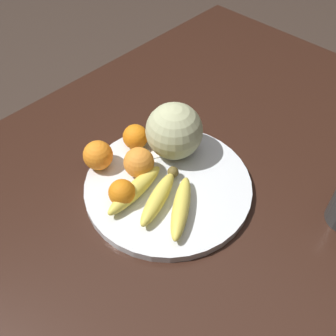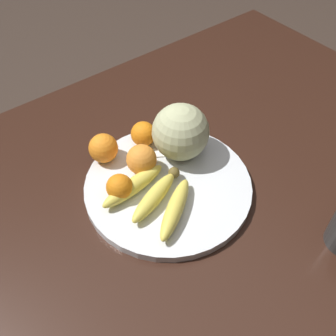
# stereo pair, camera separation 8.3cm
# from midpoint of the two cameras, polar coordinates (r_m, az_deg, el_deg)

# --- Properties ---
(ground_plane) EXTENTS (12.00, 12.00, 0.00)m
(ground_plane) POSITION_cam_midpoint_polar(r_m,az_deg,el_deg) (1.51, -1.82, -22.65)
(ground_plane) COLOR #382B23
(kitchen_table) EXTENTS (1.64, 1.04, 0.74)m
(kitchen_table) POSITION_cam_midpoint_polar(r_m,az_deg,el_deg) (0.92, -2.79, -8.91)
(kitchen_table) COLOR black
(kitchen_table) RESTS_ON ground_plane
(fruit_bowl) EXTENTS (0.37, 0.37, 0.02)m
(fruit_bowl) POSITION_cam_midpoint_polar(r_m,az_deg,el_deg) (0.88, -2.72, -2.71)
(fruit_bowl) COLOR silver
(fruit_bowl) RESTS_ON kitchen_table
(melon) EXTENTS (0.13, 0.13, 0.13)m
(melon) POSITION_cam_midpoint_polar(r_m,az_deg,el_deg) (0.89, -1.78, 5.25)
(melon) COLOR #B2B789
(melon) RESTS_ON fruit_bowl
(banana_bunch) EXTENTS (0.20, 0.19, 0.04)m
(banana_bunch) POSITION_cam_midpoint_polar(r_m,az_deg,el_deg) (0.82, -4.34, -4.41)
(banana_bunch) COLOR brown
(banana_bunch) RESTS_ON fruit_bowl
(orange_front_left) EXTENTS (0.07, 0.07, 0.07)m
(orange_front_left) POSITION_cam_midpoint_polar(r_m,az_deg,el_deg) (0.87, -6.98, 0.65)
(orange_front_left) COLOR orange
(orange_front_left) RESTS_ON fruit_bowl
(orange_front_right) EXTENTS (0.07, 0.07, 0.07)m
(orange_front_right) POSITION_cam_midpoint_polar(r_m,az_deg,el_deg) (0.90, -12.75, 1.67)
(orange_front_right) COLOR orange
(orange_front_right) RESTS_ON fruit_bowl
(orange_mid_center) EXTENTS (0.06, 0.06, 0.06)m
(orange_mid_center) POSITION_cam_midpoint_polar(r_m,az_deg,el_deg) (0.83, -9.59, -3.69)
(orange_mid_center) COLOR orange
(orange_mid_center) RESTS_ON fruit_bowl
(orange_back_left) EXTENTS (0.06, 0.06, 0.06)m
(orange_back_left) POSITION_cam_midpoint_polar(r_m,az_deg,el_deg) (0.94, -7.31, 4.38)
(orange_back_left) COLOR orange
(orange_back_left) RESTS_ON fruit_bowl
(produce_tag) EXTENTS (0.08, 0.07, 0.00)m
(produce_tag) POSITION_cam_midpoint_polar(r_m,az_deg,el_deg) (0.93, -6.36, 1.58)
(produce_tag) COLOR white
(produce_tag) RESTS_ON fruit_bowl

